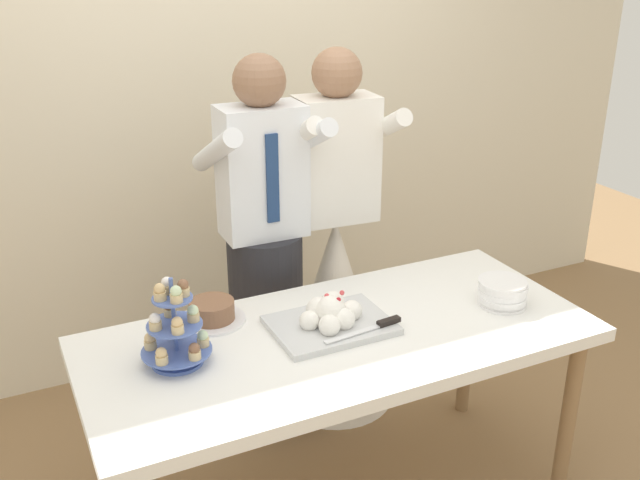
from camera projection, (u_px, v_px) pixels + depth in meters
rear_wall at (208, 77)px, 3.47m from camera, size 5.20×0.10×2.90m
dessert_table at (340, 351)px, 2.58m from camera, size 1.80×0.80×0.78m
cupcake_stand at (175, 330)px, 2.33m from camera, size 0.23×0.23×0.31m
main_cake_tray at (331, 318)px, 2.58m from camera, size 0.44×0.31×0.12m
plate_stack at (502, 292)px, 2.74m from camera, size 0.19×0.19×0.10m
round_cake at (212, 312)px, 2.62m from camera, size 0.24×0.24×0.08m
person_groom at (265, 272)px, 3.10m from camera, size 0.46×0.49×1.66m
person_bride at (335, 287)px, 3.33m from camera, size 0.56×0.56×1.66m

